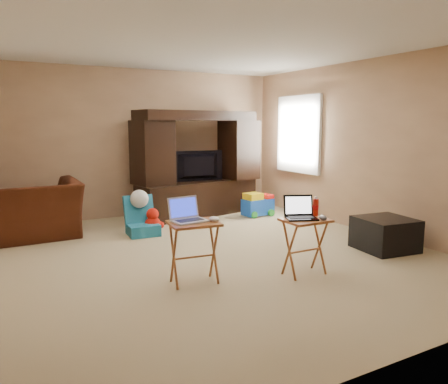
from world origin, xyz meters
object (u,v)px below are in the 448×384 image
plush_toy (153,221)px  laptop_right (302,208)px  tray_table_right (305,247)px  tray_table_left (194,253)px  entertainment_center (198,164)px  mouse_right (323,218)px  mouse_left (214,219)px  television (199,166)px  water_bottle (316,207)px  recliner (33,210)px  child_rocker (143,216)px  ottoman (385,234)px  laptop_left (190,210)px  push_toy (258,204)px

plush_toy → laptop_right: bearing=-72.7°
tray_table_right → laptop_right: bearing=153.8°
plush_toy → tray_table_left: bearing=-98.8°
entertainment_center → mouse_right: size_ratio=18.05×
tray_table_left → mouse_left: mouse_left is taller
television → entertainment_center: bearing=-84.4°
tray_table_right → water_bottle: bearing=22.1°
entertainment_center → recliner: 2.73m
tray_table_left → mouse_left: bearing=-13.6°
child_rocker → ottoman: size_ratio=0.89×
recliner → child_rocker: recliner is taller
tray_table_right → plush_toy: bearing=108.4°
recliner → water_bottle: (2.54, -2.95, 0.29)m
child_rocker → mouse_left: bearing=-85.4°
recliner → laptop_left: bearing=113.1°
mouse_left → tray_table_left: bearing=159.8°
recliner → ottoman: recliner is taller
plush_toy → recliner: bearing=159.7°
entertainment_center → push_toy: entertainment_center is taller
entertainment_center → recliner: (-2.67, -0.26, -0.50)m
laptop_right → laptop_left: bearing=-174.4°
mouse_right → water_bottle: water_bottle is taller
laptop_right → tray_table_left: bearing=-173.4°
plush_toy → tray_table_right: size_ratio=0.63×
mouse_left → plush_toy: bearing=86.4°
laptop_right → water_bottle: 0.25m
recliner → tray_table_right: 3.82m
child_rocker → tray_table_right: 2.61m
entertainment_center → tray_table_right: bearing=-105.4°
television → water_bottle: (-0.14, -3.16, -0.17)m
recliner → water_bottle: size_ratio=6.63×
mouse_right → water_bottle: size_ratio=0.66×
tray_table_left → plush_toy: bearing=87.9°
recliner → laptop_left: size_ratio=3.74×
plush_toy → mouse_right: size_ratio=3.10×
tray_table_right → mouse_left: mouse_left is taller
recliner → tray_table_left: size_ratio=1.96×
recliner → mouse_left: 3.11m
child_rocker → mouse_left: mouse_left is taller
tray_table_left → laptop_left: laptop_left is taller
plush_toy → tray_table_left: (-0.33, -2.13, 0.12)m
laptop_right → plush_toy: bearing=129.9°
tray_table_left → mouse_left: (0.19, -0.07, 0.34)m
tray_table_right → child_rocker: bearing=111.9°
entertainment_center → laptop_right: 3.30m
entertainment_center → tray_table_left: bearing=-125.9°
entertainment_center → tray_table_right: entertainment_center is taller
recliner → tray_table_right: bearing=126.9°
recliner → mouse_left: recliner is taller
television → water_bottle: size_ratio=4.95×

